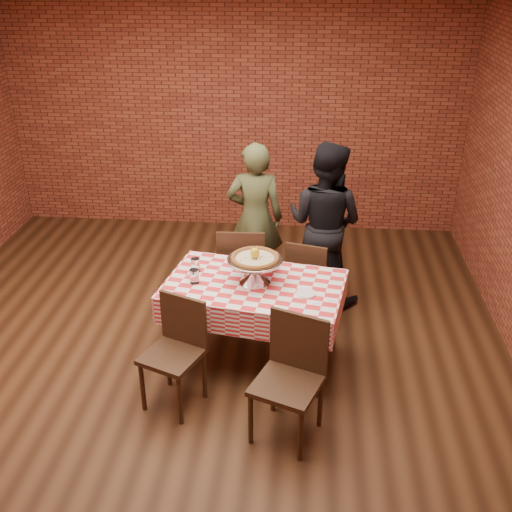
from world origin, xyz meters
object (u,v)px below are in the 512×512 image
at_px(diner_black, 325,223).
at_px(water_glass_left, 194,276).
at_px(condiment_caddy, 272,262).
at_px(chair_near_left, 172,357).
at_px(pizza_stand, 255,271).
at_px(diner_olive, 255,218).
at_px(chair_far_left, 242,267).
at_px(table, 254,323).
at_px(pizza, 255,259).
at_px(water_glass_right, 196,265).
at_px(chair_far_right, 309,279).
at_px(chair_near_right, 287,384).

bearing_deg(diner_black, water_glass_left, 74.48).
relative_size(condiment_caddy, chair_near_left, 0.16).
bearing_deg(pizza_stand, diner_olive, 95.12).
bearing_deg(chair_far_left, diner_olive, -102.33).
bearing_deg(pizza_stand, table, -97.31).
relative_size(pizza, condiment_caddy, 2.72).
xyz_separation_m(water_glass_right, chair_near_left, (-0.06, -0.79, -0.38)).
height_order(table, pizza_stand, pizza_stand).
bearing_deg(chair_near_left, water_glass_left, 104.57).
distance_m(pizza_stand, chair_near_left, 0.96).
bearing_deg(chair_near_left, pizza, 71.22).
bearing_deg(condiment_caddy, chair_far_right, 75.65).
bearing_deg(water_glass_right, pizza, -14.50).
relative_size(chair_near_left, chair_far_left, 0.96).
bearing_deg(pizza, condiment_caddy, 59.24).
distance_m(water_glass_left, chair_near_right, 1.22).
height_order(chair_near_left, chair_near_right, chair_near_right).
bearing_deg(pizza, pizza_stand, 0.00).
height_order(chair_near_right, chair_far_right, chair_near_right).
bearing_deg(pizza, diner_black, 62.49).
bearing_deg(water_glass_right, chair_near_right, -51.91).
height_order(pizza_stand, water_glass_left, pizza_stand).
bearing_deg(chair_far_left, pizza, 101.16).
bearing_deg(chair_far_left, condiment_caddy, 116.38).
height_order(table, pizza, pizza).
bearing_deg(diner_black, condiment_caddy, 90.03).
relative_size(chair_near_left, diner_black, 0.54).
relative_size(table, condiment_caddy, 9.83).
xyz_separation_m(pizza, chair_far_right, (0.45, 0.68, -0.54)).
height_order(water_glass_left, diner_black, diner_black).
xyz_separation_m(chair_near_right, chair_far_right, (0.14, 1.60, -0.03)).
bearing_deg(chair_near_right, diner_olive, 122.07).
height_order(table, chair_near_left, chair_near_left).
distance_m(condiment_caddy, chair_near_right, 1.20).
bearing_deg(chair_near_left, diner_olive, 98.91).
bearing_deg(pizza, chair_near_left, -131.11).
bearing_deg(water_glass_right, chair_near_left, -94.05).
relative_size(pizza, chair_far_left, 0.43).
height_order(water_glass_right, diner_black, diner_black).
xyz_separation_m(chair_near_left, chair_far_left, (0.38, 1.45, 0.02)).
bearing_deg(pizza_stand, condiment_caddy, 59.24).
xyz_separation_m(chair_far_right, diner_olive, (-0.57, 0.58, 0.35)).
height_order(water_glass_left, diner_olive, diner_olive).
xyz_separation_m(table, chair_far_right, (0.46, 0.71, 0.05)).
relative_size(pizza, diner_olive, 0.25).
height_order(table, diner_black, diner_black).
relative_size(pizza_stand, chair_far_right, 0.54).
relative_size(water_glass_right, chair_near_right, 0.13).
bearing_deg(table, condiment_caddy, 61.73).
height_order(chair_far_right, diner_olive, diner_olive).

